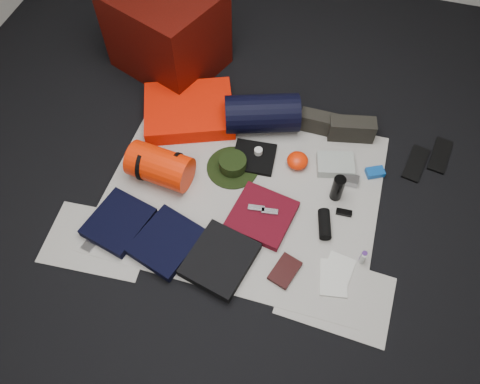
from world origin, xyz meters
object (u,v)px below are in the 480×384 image
(sleeping_pad, at_px, (189,111))
(water_bottle, at_px, (338,188))
(stuff_sack, at_px, (160,166))
(compact_camera, at_px, (349,180))
(paperback_book, at_px, (285,271))
(navy_duffel, at_px, (262,114))
(red_cabinet, at_px, (167,31))

(sleeping_pad, distance_m, water_bottle, 1.11)
(stuff_sack, relative_size, water_bottle, 2.08)
(water_bottle, height_order, compact_camera, water_bottle)
(sleeping_pad, relative_size, compact_camera, 5.10)
(sleeping_pad, distance_m, paperback_book, 1.27)
(stuff_sack, distance_m, compact_camera, 1.14)
(sleeping_pad, height_order, navy_duffel, navy_duffel)
(red_cabinet, distance_m, water_bottle, 1.59)
(sleeping_pad, distance_m, stuff_sack, 0.52)
(red_cabinet, bearing_deg, sleeping_pad, -35.23)
(water_bottle, bearing_deg, navy_duffel, 144.10)
(sleeping_pad, bearing_deg, compact_camera, -12.09)
(stuff_sack, height_order, water_bottle, stuff_sack)
(sleeping_pad, relative_size, navy_duffel, 1.23)
(red_cabinet, xyz_separation_m, stuff_sack, (0.31, -0.98, -0.17))
(red_cabinet, bearing_deg, navy_duffel, -6.27)
(stuff_sack, distance_m, navy_duffel, 0.74)
(navy_duffel, distance_m, water_bottle, 0.70)
(stuff_sack, distance_m, water_bottle, 1.06)
(paperback_book, bearing_deg, stuff_sack, 173.05)
(stuff_sack, bearing_deg, navy_duffel, 49.37)
(red_cabinet, height_order, water_bottle, red_cabinet)
(navy_duffel, bearing_deg, stuff_sack, -149.46)
(red_cabinet, relative_size, compact_camera, 6.05)
(sleeping_pad, xyz_separation_m, navy_duffel, (0.49, 0.04, 0.07))
(red_cabinet, height_order, sleeping_pad, red_cabinet)
(navy_duffel, relative_size, compact_camera, 4.16)
(red_cabinet, bearing_deg, stuff_sack, -51.06)
(sleeping_pad, relative_size, water_bottle, 3.22)
(navy_duffel, bearing_deg, paperback_book, -87.11)
(water_bottle, distance_m, compact_camera, 0.15)
(navy_duffel, bearing_deg, compact_camera, -43.21)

